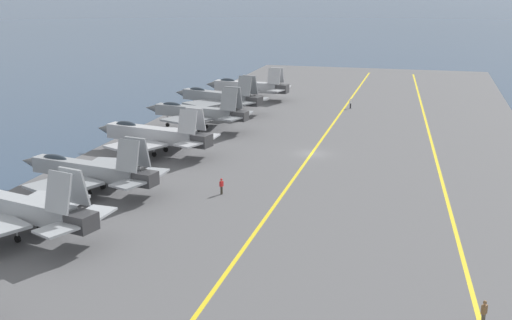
# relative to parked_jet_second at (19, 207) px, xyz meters

# --- Properties ---
(ground_plane) EXTENTS (2000.00, 2000.00, 0.00)m
(ground_plane) POSITION_rel_parked_jet_second_xyz_m (33.72, -19.12, -2.97)
(ground_plane) COLOR #2D425B
(carrier_deck) EXTENTS (176.83, 55.89, 0.40)m
(carrier_deck) POSITION_rel_parked_jet_second_xyz_m (33.72, -19.12, -2.77)
(carrier_deck) COLOR #565659
(carrier_deck) RESTS_ON ground
(deck_stripe_foul_line) EXTENTS (158.86, 10.35, 0.01)m
(deck_stripe_foul_line) POSITION_rel_parked_jet_second_xyz_m (33.72, -34.49, -2.56)
(deck_stripe_foul_line) COLOR yellow
(deck_stripe_foul_line) RESTS_ON carrier_deck
(deck_stripe_centerline) EXTENTS (159.15, 0.36, 0.01)m
(deck_stripe_centerline) POSITION_rel_parked_jet_second_xyz_m (33.72, -19.12, -2.56)
(deck_stripe_centerline) COLOR yellow
(deck_stripe_centerline) RESTS_ON carrier_deck
(parked_jet_second) EXTENTS (12.51, 17.01, 6.69)m
(parked_jet_second) POSITION_rel_parked_jet_second_xyz_m (0.00, 0.00, 0.00)
(parked_jet_second) COLOR #9EA3A8
(parked_jet_second) RESTS_ON carrier_deck
(parked_jet_third) EXTENTS (14.20, 17.18, 6.24)m
(parked_jet_third) POSITION_rel_parked_jet_second_xyz_m (12.55, 0.51, -0.31)
(parked_jet_third) COLOR gray
(parked_jet_third) RESTS_ON carrier_deck
(parked_jet_fourth) EXTENTS (14.16, 17.06, 6.27)m
(parked_jet_fourth) POSITION_rel_parked_jet_second_xyz_m (28.57, 0.30, -0.14)
(parked_jet_fourth) COLOR #A8AAAF
(parked_jet_fourth) RESTS_ON carrier_deck
(parked_jet_fifth) EXTENTS (12.63, 17.02, 6.71)m
(parked_jet_fifth) POSITION_rel_parked_jet_second_xyz_m (42.94, -0.39, 0.10)
(parked_jet_fifth) COLOR gray
(parked_jet_fifth) RESTS_ON carrier_deck
(parked_jet_sixth) EXTENTS (13.47, 17.48, 6.56)m
(parked_jet_sixth) POSITION_rel_parked_jet_second_xyz_m (56.75, 0.92, -0.02)
(parked_jet_sixth) COLOR gray
(parked_jet_sixth) RESTS_ON carrier_deck
(parked_jet_seventh) EXTENTS (12.25, 16.56, 6.05)m
(parked_jet_seventh) POSITION_rel_parked_jet_second_xyz_m (70.19, -0.39, -0.24)
(parked_jet_seventh) COLOR #A8AAAF
(parked_jet_seventh) RESTS_ON carrier_deck
(crew_red_vest) EXTENTS (0.44, 0.36, 1.69)m
(crew_red_vest) POSITION_rel_parked_jet_second_xyz_m (15.15, -13.06, -1.64)
(crew_red_vest) COLOR #383328
(crew_red_vest) RESTS_ON carrier_deck
(crew_white_vest) EXTENTS (0.45, 0.45, 1.74)m
(crew_white_vest) POSITION_rel_parked_jet_second_xyz_m (65.62, -20.20, -1.61)
(crew_white_vest) COLOR #232328
(crew_white_vest) RESTS_ON carrier_deck
(crew_brown_vest) EXTENTS (0.46, 0.42, 1.71)m
(crew_brown_vest) POSITION_rel_parked_jet_second_xyz_m (-5.54, -37.07, -1.63)
(crew_brown_vest) COLOR #4C473D
(crew_brown_vest) RESTS_ON carrier_deck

